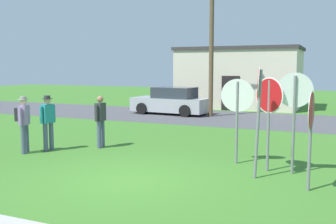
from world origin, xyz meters
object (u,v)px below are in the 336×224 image
at_px(person_in_blue, 101,119).
at_px(stop_sign_nearest, 258,105).
at_px(person_on_left, 24,120).
at_px(stop_sign_tallest, 311,123).
at_px(utility_pole, 211,40).
at_px(person_with_sunhat, 48,120).
at_px(parked_car_on_street, 171,102).
at_px(stop_sign_low_front, 294,104).
at_px(stop_sign_center_cluster, 237,105).
at_px(stop_sign_leaning_left, 269,106).

bearing_deg(person_in_blue, stop_sign_nearest, -16.44).
bearing_deg(person_in_blue, person_on_left, -135.35).
height_order(stop_sign_nearest, stop_sign_tallest, stop_sign_nearest).
bearing_deg(stop_sign_tallest, utility_pole, 116.58).
distance_m(stop_sign_nearest, stop_sign_tallest, 1.32).
relative_size(person_with_sunhat, person_on_left, 1.00).
xyz_separation_m(parked_car_on_street, stop_sign_tallest, (8.06, -11.60, 0.76)).
bearing_deg(stop_sign_tallest, person_on_left, 176.97).
relative_size(parked_car_on_street, person_in_blue, 2.62).
bearing_deg(stop_sign_low_front, utility_pole, 117.23).
bearing_deg(person_with_sunhat, utility_pole, 78.78).
height_order(stop_sign_center_cluster, person_with_sunhat, stop_sign_center_cluster).
relative_size(stop_sign_leaning_left, person_on_left, 1.36).
height_order(stop_sign_leaning_left, person_in_blue, stop_sign_leaning_left).
distance_m(stop_sign_low_front, person_on_left, 7.81).
bearing_deg(stop_sign_leaning_left, person_with_sunhat, -177.75).
relative_size(stop_sign_nearest, stop_sign_low_front, 1.05).
distance_m(stop_sign_nearest, person_on_left, 7.05).
bearing_deg(person_with_sunhat, stop_sign_leaning_left, 2.25).
bearing_deg(stop_sign_center_cluster, stop_sign_nearest, -57.61).
bearing_deg(stop_sign_nearest, person_on_left, -179.44).
relative_size(parked_car_on_street, person_on_left, 2.55).
relative_size(stop_sign_leaning_left, person_with_sunhat, 1.36).
distance_m(person_in_blue, person_with_sunhat, 1.63).
bearing_deg(parked_car_on_street, person_with_sunhat, -88.35).
height_order(stop_sign_nearest, stop_sign_low_front, stop_sign_nearest).
relative_size(stop_sign_tallest, person_with_sunhat, 1.22).
relative_size(stop_sign_center_cluster, stop_sign_leaning_left, 0.97).
bearing_deg(stop_sign_nearest, stop_sign_leaning_left, 81.17).
distance_m(stop_sign_nearest, stop_sign_center_cluster, 1.47).
bearing_deg(stop_sign_nearest, person_in_blue, 163.56).
bearing_deg(stop_sign_nearest, utility_pole, 112.51).
relative_size(stop_sign_nearest, stop_sign_tallest, 1.23).
relative_size(utility_pole, person_with_sunhat, 4.44).
bearing_deg(stop_sign_low_front, stop_sign_nearest, -136.47).
xyz_separation_m(utility_pole, person_in_blue, (-0.83, -9.31, -3.09)).
distance_m(stop_sign_nearest, stop_sign_leaning_left, 0.78).
height_order(stop_sign_nearest, person_in_blue, stop_sign_nearest).
bearing_deg(person_on_left, utility_pole, 77.15).
xyz_separation_m(parked_car_on_street, person_in_blue, (1.53, -9.52, 0.26)).
bearing_deg(stop_sign_low_front, person_with_sunhat, -178.49).
bearing_deg(stop_sign_leaning_left, stop_sign_low_front, -6.50).
relative_size(utility_pole, stop_sign_nearest, 2.96).
height_order(utility_pole, stop_sign_low_front, utility_pole).
bearing_deg(utility_pole, person_with_sunhat, -101.22).
bearing_deg(person_with_sunhat, person_on_left, -127.49).
bearing_deg(stop_sign_nearest, stop_sign_low_front, 43.53).
height_order(utility_pole, stop_sign_leaning_left, utility_pole).
xyz_separation_m(stop_sign_nearest, stop_sign_tallest, (1.19, -0.50, -0.29)).
distance_m(utility_pole, stop_sign_low_front, 11.69).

